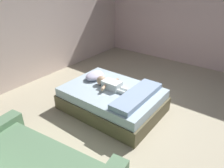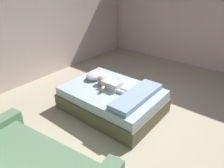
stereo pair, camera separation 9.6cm
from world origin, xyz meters
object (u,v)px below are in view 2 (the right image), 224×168
at_px(toothbrush, 116,82).
at_px(baby, 109,84).
at_px(bed, 112,99).
at_px(pillow, 95,75).

bearing_deg(toothbrush, baby, -174.05).
distance_m(bed, toothbrush, 0.34).
relative_size(bed, baby, 2.70).
relative_size(bed, toothbrush, 12.18).
bearing_deg(bed, pillow, 76.15).
relative_size(pillow, toothbrush, 2.86).
distance_m(pillow, toothbrush, 0.44).
bearing_deg(pillow, toothbrush, -76.75).
height_order(baby, toothbrush, baby).
bearing_deg(toothbrush, bed, -157.72).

